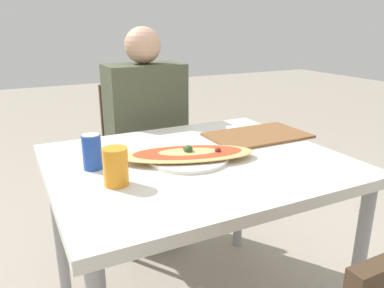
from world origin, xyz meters
name	(u,v)px	position (x,y,z in m)	size (l,w,h in m)	color
dining_table	(196,177)	(0.00, 0.00, 0.67)	(1.07, 0.91, 0.74)	silver
chair_far_seated	(141,153)	(0.05, 0.79, 0.51)	(0.40, 0.40, 0.91)	#3F2D1E
person_seated	(147,124)	(0.05, 0.67, 0.71)	(0.40, 0.26, 1.22)	#2D2D38
pizza_main	(188,155)	(-0.03, 0.00, 0.76)	(0.54, 0.34, 0.06)	white
soda_can	(92,152)	(-0.37, 0.07, 0.81)	(0.07, 0.07, 0.12)	#1E47B2
drink_glass	(116,167)	(-0.34, -0.10, 0.80)	(0.08, 0.08, 0.12)	orange
serving_tray	(257,135)	(0.38, 0.13, 0.75)	(0.44, 0.27, 0.01)	brown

